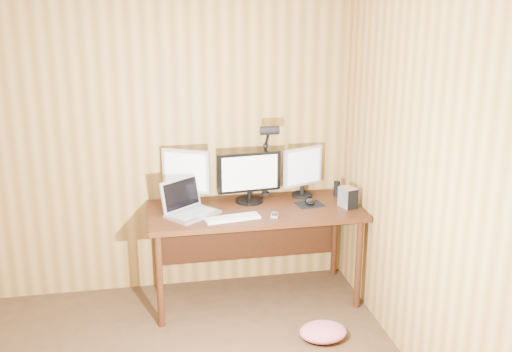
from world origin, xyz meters
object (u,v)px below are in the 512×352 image
object	(u,v)px
laptop	(188,206)
phone	(275,215)
monitor_left	(186,175)
speaker	(337,189)
desk	(253,220)
hard_drive	(348,197)
mouse	(310,202)
desk_lamp	(268,150)
monitor_center	(249,177)
monitor_right	(303,171)
keyboard	(232,218)

from	to	relation	value
laptop	phone	xyz separation A→B (m)	(0.62, -0.17, -0.06)
monitor_left	speaker	world-z (taller)	monitor_left
phone	desk	bearing A→B (deg)	131.29
laptop	hard_drive	bearing A→B (deg)	-42.12
mouse	desk_lamp	xyz separation A→B (m)	(-0.29, 0.22, 0.37)
monitor_center	phone	distance (m)	0.42
monitor_left	monitor_right	distance (m)	0.92
monitor_center	phone	xyz separation A→B (m)	(0.12, -0.35, -0.20)
laptop	mouse	bearing A→B (deg)	-36.61
speaker	keyboard	bearing A→B (deg)	-158.08
desk	monitor_left	bearing A→B (deg)	165.22
mouse	hard_drive	world-z (taller)	hard_drive
monitor_right	mouse	distance (m)	0.28
hard_drive	phone	size ratio (longest dim) A/B	1.41
desk	monitor_left	distance (m)	0.62
desk	desk_lamp	bearing A→B (deg)	47.16
desk	speaker	xyz separation A→B (m)	(0.70, 0.09, 0.18)
laptop	desk_lamp	size ratio (longest dim) A/B	0.71
monitor_right	desk_lamp	distance (m)	0.33
keyboard	desk	bearing A→B (deg)	44.70
monitor_right	keyboard	bearing A→B (deg)	-169.24
desk	laptop	xyz separation A→B (m)	(-0.51, -0.10, 0.19)
monitor_right	phone	xyz separation A→B (m)	(-0.32, -0.40, -0.21)
monitor_center	speaker	world-z (taller)	monitor_center
monitor_right	hard_drive	bearing A→B (deg)	-71.20
keyboard	desk_lamp	bearing A→B (deg)	42.33
monitor_center	hard_drive	world-z (taller)	monitor_center
keyboard	mouse	size ratio (longest dim) A/B	3.59
monitor_right	phone	size ratio (longest dim) A/B	3.56
phone	speaker	world-z (taller)	speaker
monitor_center	mouse	size ratio (longest dim) A/B	4.38
laptop	keyboard	size ratio (longest dim) A/B	1.10
laptop	monitor_center	bearing A→B (deg)	-18.06
monitor_left	desk_lamp	xyz separation A→B (m)	(0.64, 0.03, 0.16)
laptop	mouse	world-z (taller)	laptop
monitor_left	hard_drive	xyz separation A→B (m)	(1.19, -0.30, -0.15)
desk	mouse	distance (m)	0.46
desk_lamp	hard_drive	bearing A→B (deg)	-32.36
monitor_center	laptop	size ratio (longest dim) A/B	1.11
monitor_right	hard_drive	size ratio (longest dim) A/B	2.52
desk	hard_drive	bearing A→B (deg)	-13.98
desk	hard_drive	world-z (taller)	hard_drive
monitor_left	keyboard	distance (m)	0.54
phone	desk_lamp	world-z (taller)	desk_lamp
monitor_center	keyboard	size ratio (longest dim) A/B	1.22
desk	speaker	bearing A→B (deg)	7.63
phone	speaker	distance (m)	0.69
monitor_right	mouse	bearing A→B (deg)	-111.28
phone	laptop	bearing A→B (deg)	-176.84
speaker	hard_drive	bearing A→B (deg)	-90.09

